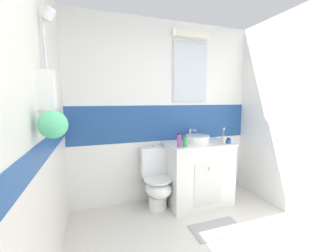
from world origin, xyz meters
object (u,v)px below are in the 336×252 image
Objects in this scene: toilet at (157,180)px; deodorant_spray_can at (179,141)px; sink_basin at (197,139)px; soap_dispenser at (185,142)px; toothbrush_cup at (223,139)px; hair_gel_jar at (229,141)px.

deodorant_spray_can reaches higher than toilet.
deodorant_spray_can is (-0.34, -0.19, 0.03)m from sink_basin.
soap_dispenser is at bearing -143.16° from sink_basin.
toothbrush_cup is at bearing -35.60° from sink_basin.
deodorant_spray_can reaches higher than soap_dispenser.
toilet is 4.58× the size of deodorant_spray_can.
sink_basin is 0.35m from toothbrush_cup.
hair_gel_jar is at bearing 2.03° from toothbrush_cup.
toothbrush_cup is (0.84, -0.25, 0.54)m from toilet.
sink_basin is 0.33m from soap_dispenser.
toothbrush_cup reaches higher than soap_dispenser.
hair_gel_jar is (0.63, -0.01, -0.03)m from soap_dispenser.
soap_dispenser is 0.63m from hair_gel_jar.
deodorant_spray_can is 0.71m from hair_gel_jar.
toilet is 0.65m from deodorant_spray_can.
toilet is at bearing 165.25° from hair_gel_jar.
toothbrush_cup is (0.29, -0.21, 0.01)m from sink_basin.
deodorant_spray_can is (0.22, -0.24, 0.56)m from toilet.
toothbrush_cup reaches higher than hair_gel_jar.
toothbrush_cup reaches higher than sink_basin.
deodorant_spray_can is at bearing -150.49° from sink_basin.
soap_dispenser is at bearing -38.81° from toilet.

